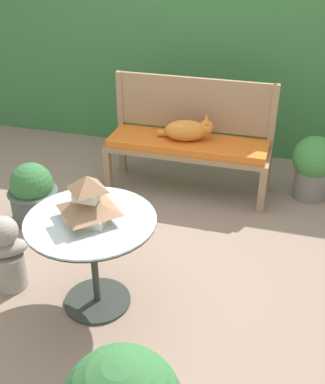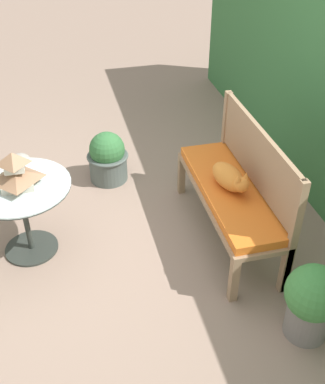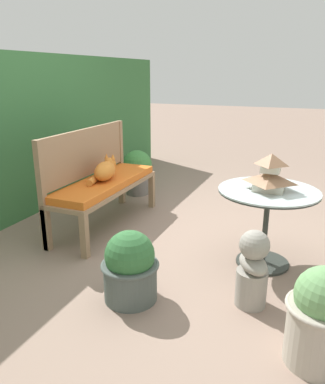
{
  "view_description": "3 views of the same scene",
  "coord_description": "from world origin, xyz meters",
  "px_view_note": "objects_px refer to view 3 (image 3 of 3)",
  "views": [
    {
      "loc": [
        0.92,
        -2.82,
        2.2
      ],
      "look_at": [
        0.06,
        0.21,
        0.39
      ],
      "focal_mm": 45.0,
      "sensor_mm": 36.0,
      "label": 1
    },
    {
      "loc": [
        2.98,
        -0.29,
        2.74
      ],
      "look_at": [
        0.06,
        0.43,
        0.54
      ],
      "focal_mm": 45.0,
      "sensor_mm": 36.0,
      "label": 2
    },
    {
      "loc": [
        -3.05,
        -0.95,
        1.53
      ],
      "look_at": [
        -0.28,
        0.21,
        0.56
      ],
      "focal_mm": 35.0,
      "sensor_mm": 36.0,
      "label": 3
    }
  ],
  "objects_px": {
    "garden_bust": "(253,269)",
    "potted_plant_patio_mid": "(322,318)",
    "cat": "(105,170)",
    "potted_plant_table_near": "(137,171)",
    "patio_table": "(267,206)",
    "pagoda_birdhouse": "(270,175)",
    "potted_plant_path_edge": "(130,267)",
    "garden_bench": "(105,186)"
  },
  "relations": [
    {
      "from": "garden_bust",
      "to": "potted_plant_patio_mid",
      "type": "bearing_deg",
      "value": -165.11
    },
    {
      "from": "cat",
      "to": "potted_plant_table_near",
      "type": "xyz_separation_m",
      "value": [
        1.09,
        0.19,
        -0.28
      ]
    },
    {
      "from": "patio_table",
      "to": "pagoda_birdhouse",
      "type": "distance_m",
      "value": 0.26
    },
    {
      "from": "potted_plant_patio_mid",
      "to": "potted_plant_table_near",
      "type": "relative_size",
      "value": 0.99
    },
    {
      "from": "cat",
      "to": "potted_plant_path_edge",
      "type": "relative_size",
      "value": 0.98
    },
    {
      "from": "potted_plant_patio_mid",
      "to": "potted_plant_path_edge",
      "type": "xyz_separation_m",
      "value": [
        0.15,
        1.22,
        -0.04
      ]
    },
    {
      "from": "garden_bust",
      "to": "potted_plant_table_near",
      "type": "height_order",
      "value": "potted_plant_table_near"
    },
    {
      "from": "garden_bust",
      "to": "cat",
      "type": "bearing_deg",
      "value": 30.62
    },
    {
      "from": "potted_plant_patio_mid",
      "to": "potted_plant_path_edge",
      "type": "relative_size",
      "value": 1.12
    },
    {
      "from": "potted_plant_path_edge",
      "to": "garden_bench",
      "type": "bearing_deg",
      "value": 37.65
    },
    {
      "from": "pagoda_birdhouse",
      "to": "garden_bust",
      "type": "distance_m",
      "value": 0.8
    },
    {
      "from": "pagoda_birdhouse",
      "to": "potted_plant_path_edge",
      "type": "bearing_deg",
      "value": 138.26
    },
    {
      "from": "garden_bench",
      "to": "garden_bust",
      "type": "relative_size",
      "value": 2.64
    },
    {
      "from": "potted_plant_path_edge",
      "to": "garden_bust",
      "type": "bearing_deg",
      "value": -72.17
    },
    {
      "from": "potted_plant_patio_mid",
      "to": "potted_plant_table_near",
      "type": "distance_m",
      "value": 3.23
    },
    {
      "from": "patio_table",
      "to": "potted_plant_path_edge",
      "type": "height_order",
      "value": "patio_table"
    },
    {
      "from": "garden_bench",
      "to": "pagoda_birdhouse",
      "type": "bearing_deg",
      "value": -97.41
    },
    {
      "from": "patio_table",
      "to": "potted_plant_path_edge",
      "type": "xyz_separation_m",
      "value": [
        -0.88,
        0.78,
        -0.27
      ]
    },
    {
      "from": "patio_table",
      "to": "potted_plant_patio_mid",
      "type": "distance_m",
      "value": 1.14
    },
    {
      "from": "pagoda_birdhouse",
      "to": "garden_bust",
      "type": "relative_size",
      "value": 0.57
    },
    {
      "from": "cat",
      "to": "potted_plant_path_edge",
      "type": "distance_m",
      "value": 1.41
    },
    {
      "from": "cat",
      "to": "potted_plant_path_edge",
      "type": "height_order",
      "value": "cat"
    },
    {
      "from": "patio_table",
      "to": "pagoda_birdhouse",
      "type": "xyz_separation_m",
      "value": [
        0.0,
        0.0,
        0.26
      ]
    },
    {
      "from": "cat",
      "to": "garden_bench",
      "type": "bearing_deg",
      "value": 48.97
    },
    {
      "from": "garden_bust",
      "to": "potted_plant_table_near",
      "type": "relative_size",
      "value": 0.95
    },
    {
      "from": "pagoda_birdhouse",
      "to": "potted_plant_path_edge",
      "type": "distance_m",
      "value": 1.29
    },
    {
      "from": "potted_plant_path_edge",
      "to": "potted_plant_table_near",
      "type": "bearing_deg",
      "value": 25.16
    },
    {
      "from": "pagoda_birdhouse",
      "to": "potted_plant_path_edge",
      "type": "relative_size",
      "value": 0.61
    },
    {
      "from": "pagoda_birdhouse",
      "to": "potted_plant_table_near",
      "type": "xyz_separation_m",
      "value": [
        1.3,
        1.81,
        -0.46
      ]
    },
    {
      "from": "patio_table",
      "to": "cat",
      "type": "bearing_deg",
      "value": 82.66
    },
    {
      "from": "potted_plant_patio_mid",
      "to": "pagoda_birdhouse",
      "type": "bearing_deg",
      "value": 23.32
    },
    {
      "from": "cat",
      "to": "garden_bust",
      "type": "relative_size",
      "value": 0.91
    },
    {
      "from": "potted_plant_patio_mid",
      "to": "potted_plant_table_near",
      "type": "height_order",
      "value": "potted_plant_table_near"
    },
    {
      "from": "patio_table",
      "to": "potted_plant_path_edge",
      "type": "bearing_deg",
      "value": 138.26
    },
    {
      "from": "potted_plant_patio_mid",
      "to": "potted_plant_table_near",
      "type": "bearing_deg",
      "value": 44.02
    },
    {
      "from": "patio_table",
      "to": "potted_plant_path_edge",
      "type": "relative_size",
      "value": 1.55
    },
    {
      "from": "cat",
      "to": "pagoda_birdhouse",
      "type": "xyz_separation_m",
      "value": [
        -0.21,
        -1.62,
        0.18
      ]
    },
    {
      "from": "garden_bust",
      "to": "potted_plant_table_near",
      "type": "xyz_separation_m",
      "value": [
        1.92,
        1.81,
        0.04
      ]
    },
    {
      "from": "garden_bench",
      "to": "cat",
      "type": "bearing_deg",
      "value": -117.68
    },
    {
      "from": "potted_plant_path_edge",
      "to": "potted_plant_table_near",
      "type": "relative_size",
      "value": 0.88
    },
    {
      "from": "cat",
      "to": "patio_table",
      "type": "bearing_deg",
      "value": -110.69
    },
    {
      "from": "garden_bust",
      "to": "potted_plant_path_edge",
      "type": "relative_size",
      "value": 1.08
    }
  ]
}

